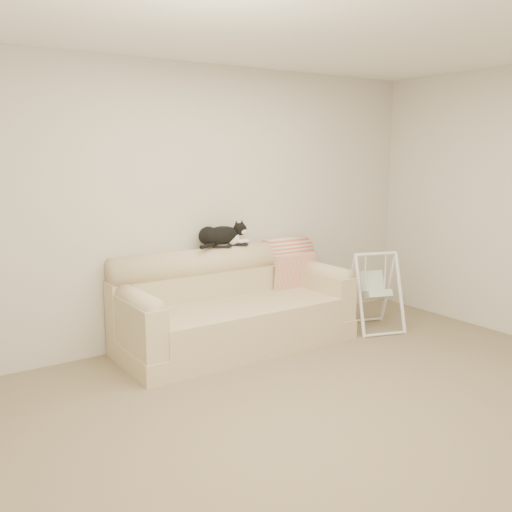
% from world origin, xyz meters
% --- Properties ---
extents(ground_plane, '(5.00, 5.00, 0.00)m').
position_xyz_m(ground_plane, '(0.00, 0.00, 0.00)').
color(ground_plane, '#75664E').
rests_on(ground_plane, ground).
extents(room_shell, '(5.04, 4.04, 2.60)m').
position_xyz_m(room_shell, '(0.00, 0.00, 1.53)').
color(room_shell, beige).
rests_on(room_shell, ground).
extents(sofa, '(2.20, 0.93, 0.90)m').
position_xyz_m(sofa, '(0.06, 1.62, 0.35)').
color(sofa, tan).
rests_on(sofa, ground).
extents(remote_a, '(0.19, 0.09, 0.03)m').
position_xyz_m(remote_a, '(0.08, 1.83, 0.91)').
color(remote_a, black).
rests_on(remote_a, sofa).
extents(remote_b, '(0.18, 0.10, 0.02)m').
position_xyz_m(remote_b, '(0.28, 1.84, 0.91)').
color(remote_b, black).
rests_on(remote_b, sofa).
extents(tuxedo_cat, '(0.60, 0.29, 0.24)m').
position_xyz_m(tuxedo_cat, '(0.09, 1.86, 1.01)').
color(tuxedo_cat, black).
rests_on(tuxedo_cat, sofa).
extents(throw_blanket, '(0.48, 0.38, 0.58)m').
position_xyz_m(throw_blanket, '(0.87, 1.84, 0.72)').
color(throw_blanket, '#D95343').
rests_on(throw_blanket, sofa).
extents(baby_swing, '(0.62, 0.64, 0.80)m').
position_xyz_m(baby_swing, '(1.51, 1.21, 0.40)').
color(baby_swing, white).
rests_on(baby_swing, ground).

